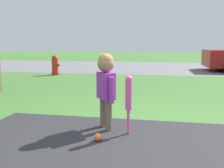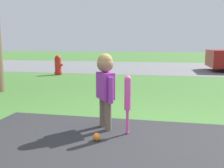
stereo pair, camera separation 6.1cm
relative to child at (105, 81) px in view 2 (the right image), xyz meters
The scene contains 6 objects.
ground_plane 0.97m from the child, 49.10° to the right, with size 60.00×60.00×0.00m, color #3D6B2D.
street_strip 8.37m from the child, 86.57° to the left, with size 40.00×6.00×0.01m.
child is the anchor object (origin of this frame).
baseball_bat 0.36m from the child, 25.77° to the right, with size 0.08×0.08×0.68m.
sports_ball 0.69m from the child, 89.92° to the right, with size 0.09×0.09×0.09m.
fire_hydrant 5.65m from the child, 119.38° to the left, with size 0.30×0.27×0.65m.
Camera 2 is at (0.17, -2.28, 1.03)m, focal length 40.00 mm.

